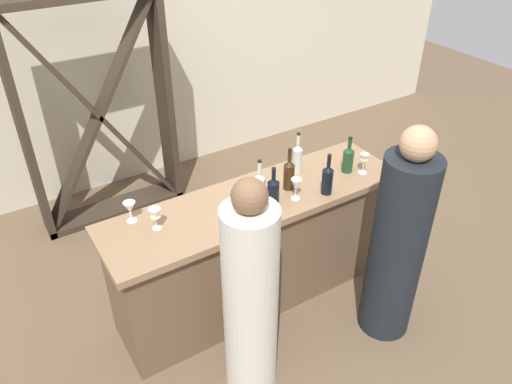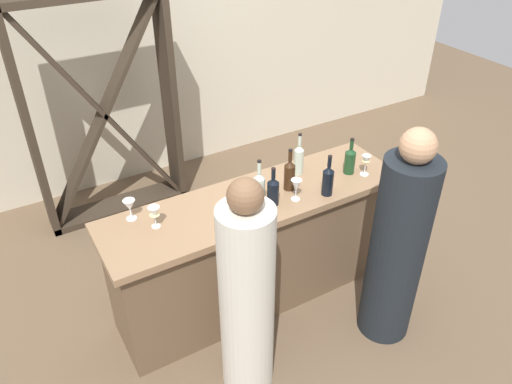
% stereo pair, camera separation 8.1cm
% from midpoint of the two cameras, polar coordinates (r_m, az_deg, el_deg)
% --- Properties ---
extents(ground_plane, '(12.00, 12.00, 0.00)m').
position_cam_midpoint_polar(ground_plane, '(3.96, 0.59, -11.58)').
color(ground_plane, brown).
extents(back_wall, '(8.00, 0.10, 2.80)m').
position_cam_midpoint_polar(back_wall, '(5.01, -12.86, 16.56)').
color(back_wall, beige).
rests_on(back_wall, ground).
extents(bar_counter, '(2.13, 0.59, 0.91)m').
position_cam_midpoint_polar(bar_counter, '(3.65, 0.64, -6.52)').
color(bar_counter, brown).
rests_on(bar_counter, ground).
extents(wine_rack, '(1.27, 0.28, 1.99)m').
position_cam_midpoint_polar(wine_rack, '(4.52, -16.41, 8.56)').
color(wine_rack, '#33281E').
rests_on(wine_rack, ground).
extents(wine_bottle_leftmost_clear_pale, '(0.07, 0.07, 0.33)m').
position_cam_midpoint_polar(wine_bottle_leftmost_clear_pale, '(3.25, 1.07, 0.48)').
color(wine_bottle_leftmost_clear_pale, '#B7C6B2').
rests_on(wine_bottle_leftmost_clear_pale, bar_counter).
extents(wine_bottle_second_left_near_black, '(0.08, 0.08, 0.27)m').
position_cam_midpoint_polar(wine_bottle_second_left_near_black, '(3.27, 2.65, 0.16)').
color(wine_bottle_second_left_near_black, black).
rests_on(wine_bottle_second_left_near_black, bar_counter).
extents(wine_bottle_center_amber_brown, '(0.08, 0.08, 0.31)m').
position_cam_midpoint_polar(wine_bottle_center_amber_brown, '(3.42, 4.48, 2.02)').
color(wine_bottle_center_amber_brown, '#331E0F').
rests_on(wine_bottle_center_amber_brown, bar_counter).
extents(wine_bottle_second_right_clear_pale, '(0.07, 0.07, 0.32)m').
position_cam_midpoint_polar(wine_bottle_second_right_clear_pale, '(3.60, 5.50, 3.77)').
color(wine_bottle_second_right_clear_pale, '#B7C6B2').
rests_on(wine_bottle_second_right_clear_pale, bar_counter).
extents(wine_bottle_rightmost_near_black, '(0.08, 0.08, 0.30)m').
position_cam_midpoint_polar(wine_bottle_rightmost_near_black, '(3.40, 8.80, 1.36)').
color(wine_bottle_rightmost_near_black, black).
rests_on(wine_bottle_rightmost_near_black, bar_counter).
extents(wine_bottle_far_right_olive_green, '(0.08, 0.08, 0.28)m').
position_cam_midpoint_polar(wine_bottle_far_right_olive_green, '(3.67, 11.18, 3.57)').
color(wine_bottle_far_right_olive_green, '#193D1E').
rests_on(wine_bottle_far_right_olive_green, bar_counter).
extents(wine_glass_near_left, '(0.07, 0.07, 0.15)m').
position_cam_midpoint_polar(wine_glass_near_left, '(3.32, 5.26, 0.67)').
color(wine_glass_near_left, white).
rests_on(wine_glass_near_left, bar_counter).
extents(wine_glass_near_center, '(0.06, 0.06, 0.16)m').
position_cam_midpoint_polar(wine_glass_near_center, '(3.67, 12.93, 3.36)').
color(wine_glass_near_center, white).
rests_on(wine_glass_near_center, bar_counter).
extents(wine_glass_near_right, '(0.07, 0.07, 0.15)m').
position_cam_midpoint_polar(wine_glass_near_right, '(3.12, -10.70, -2.41)').
color(wine_glass_near_right, white).
rests_on(wine_glass_near_right, bar_counter).
extents(wine_glass_far_left, '(0.08, 0.08, 0.14)m').
position_cam_midpoint_polar(wine_glass_far_left, '(3.22, -13.41, -1.54)').
color(wine_glass_far_left, white).
rests_on(wine_glass_far_left, bar_counter).
extents(person_left_guest, '(0.33, 0.33, 1.52)m').
position_cam_midpoint_polar(person_left_guest, '(2.95, -0.25, -12.05)').
color(person_left_guest, beige).
rests_on(person_left_guest, ground).
extents(person_center_guest, '(0.39, 0.39, 1.57)m').
position_cam_midpoint_polar(person_center_guest, '(3.39, 16.36, -6.03)').
color(person_center_guest, black).
rests_on(person_center_guest, ground).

